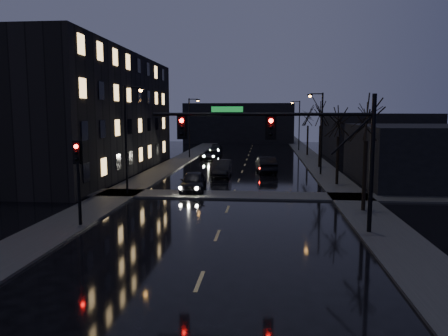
% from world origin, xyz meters
% --- Properties ---
extents(ground, '(160.00, 160.00, 0.00)m').
position_xyz_m(ground, '(0.00, 0.00, 0.00)').
color(ground, black).
rests_on(ground, ground).
extents(sidewalk_left, '(3.00, 140.00, 0.12)m').
position_xyz_m(sidewalk_left, '(-8.50, 35.00, 0.06)').
color(sidewalk_left, '#2D2D2B').
rests_on(sidewalk_left, ground).
extents(sidewalk_right, '(3.00, 140.00, 0.12)m').
position_xyz_m(sidewalk_right, '(8.50, 35.00, 0.06)').
color(sidewalk_right, '#2D2D2B').
rests_on(sidewalk_right, ground).
extents(sidewalk_cross, '(40.00, 3.00, 0.12)m').
position_xyz_m(sidewalk_cross, '(0.00, 18.50, 0.06)').
color(sidewalk_cross, '#2D2D2B').
rests_on(sidewalk_cross, ground).
extents(apartment_block, '(12.00, 30.00, 12.00)m').
position_xyz_m(apartment_block, '(-16.50, 30.00, 6.00)').
color(apartment_block, black).
rests_on(apartment_block, ground).
extents(commercial_right_near, '(10.00, 14.00, 5.00)m').
position_xyz_m(commercial_right_near, '(15.50, 26.00, 2.50)').
color(commercial_right_near, black).
rests_on(commercial_right_near, ground).
extents(commercial_right_far, '(12.00, 18.00, 6.00)m').
position_xyz_m(commercial_right_far, '(17.00, 48.00, 3.00)').
color(commercial_right_far, black).
rests_on(commercial_right_far, ground).
extents(far_block, '(22.00, 10.00, 8.00)m').
position_xyz_m(far_block, '(-3.00, 78.00, 4.00)').
color(far_block, black).
rests_on(far_block, ground).
extents(signal_mast, '(11.11, 0.41, 7.00)m').
position_xyz_m(signal_mast, '(3.85, 9.00, 4.87)').
color(signal_mast, black).
rests_on(signal_mast, ground).
extents(signal_pole_left, '(0.35, 0.41, 4.53)m').
position_xyz_m(signal_pole_left, '(-7.50, 8.99, 3.01)').
color(signal_pole_left, black).
rests_on(signal_pole_left, ground).
extents(tree_near, '(3.52, 3.52, 8.08)m').
position_xyz_m(tree_near, '(8.40, 14.00, 6.22)').
color(tree_near, black).
rests_on(tree_near, ground).
extents(tree_mid_a, '(3.30, 3.30, 7.58)m').
position_xyz_m(tree_mid_a, '(8.40, 24.00, 5.83)').
color(tree_mid_a, black).
rests_on(tree_mid_a, ground).
extents(tree_mid_b, '(3.74, 3.74, 8.59)m').
position_xyz_m(tree_mid_b, '(8.40, 36.00, 6.61)').
color(tree_mid_b, black).
rests_on(tree_mid_b, ground).
extents(tree_far, '(3.43, 3.43, 7.88)m').
position_xyz_m(tree_far, '(8.40, 50.00, 6.06)').
color(tree_far, black).
rests_on(tree_far, ground).
extents(streetlight_l_near, '(1.53, 0.28, 8.00)m').
position_xyz_m(streetlight_l_near, '(-7.58, 18.00, 4.77)').
color(streetlight_l_near, black).
rests_on(streetlight_l_near, ground).
extents(streetlight_l_far, '(1.53, 0.28, 8.00)m').
position_xyz_m(streetlight_l_far, '(-7.58, 45.00, 4.77)').
color(streetlight_l_far, black).
rests_on(streetlight_l_far, ground).
extents(streetlight_r_mid, '(1.53, 0.28, 8.00)m').
position_xyz_m(streetlight_r_mid, '(7.58, 30.00, 4.77)').
color(streetlight_r_mid, black).
rests_on(streetlight_r_mid, ground).
extents(streetlight_r_far, '(1.53, 0.28, 8.00)m').
position_xyz_m(streetlight_r_far, '(7.58, 58.00, 4.77)').
color(streetlight_r_far, black).
rests_on(streetlight_r_far, ground).
extents(oncoming_car_a, '(2.14, 4.71, 1.57)m').
position_xyz_m(oncoming_car_a, '(-3.18, 19.99, 0.78)').
color(oncoming_car_a, black).
rests_on(oncoming_car_a, ground).
extents(oncoming_car_b, '(1.75, 4.87, 1.60)m').
position_xyz_m(oncoming_car_b, '(-1.80, 28.48, 0.80)').
color(oncoming_car_b, black).
rests_on(oncoming_car_b, ground).
extents(oncoming_car_c, '(2.66, 4.88, 1.30)m').
position_xyz_m(oncoming_car_c, '(-4.74, 43.45, 0.65)').
color(oncoming_car_c, black).
rests_on(oncoming_car_c, ground).
extents(oncoming_car_d, '(1.89, 4.55, 1.31)m').
position_xyz_m(oncoming_car_d, '(-5.08, 52.67, 0.66)').
color(oncoming_car_d, black).
rests_on(oncoming_car_d, ground).
extents(lead_car, '(2.33, 5.18, 1.65)m').
position_xyz_m(lead_car, '(2.49, 31.56, 0.82)').
color(lead_car, black).
rests_on(lead_car, ground).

